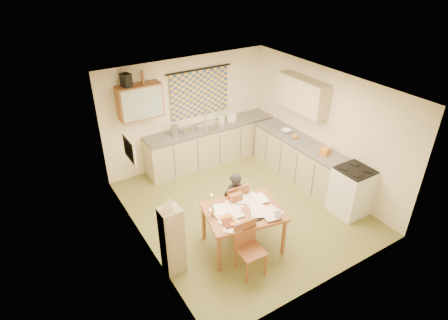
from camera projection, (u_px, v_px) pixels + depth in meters
floor at (242, 208)px, 7.48m from camera, size 4.00×4.50×0.02m
ceiling at (246, 86)px, 6.22m from camera, size 4.00×4.50×0.02m
wall_back at (188, 112)px, 8.51m from camera, size 4.00×0.02×2.50m
wall_front at (336, 219)px, 5.18m from camera, size 4.00×0.02×2.50m
wall_left at (139, 185)px, 5.93m from camera, size 0.02×4.50×2.50m
wall_right at (324, 128)px, 7.76m from camera, size 0.02×4.50×2.50m
window_blind at (200, 93)px, 8.42m from camera, size 1.45×0.03×1.05m
curtain_rod at (199, 69)px, 8.13m from camera, size 1.60×0.04×0.04m
wall_cabinet at (140, 101)px, 7.58m from camera, size 0.90×0.34×0.70m
wall_cabinet_glass at (143, 104)px, 7.45m from camera, size 0.84×0.02×0.64m
upper_cabinet_right at (302, 94)px, 7.79m from camera, size 0.34×1.30×0.70m
framed_print at (130, 149)px, 6.02m from camera, size 0.04×0.50×0.40m
print_canvas at (131, 149)px, 6.03m from camera, size 0.01×0.42×0.32m
counter_back at (213, 143)px, 8.90m from camera, size 3.30×0.62×0.92m
counter_right at (307, 164)px, 8.06m from camera, size 0.62×2.95×0.92m
stove at (351, 191)px, 7.13m from camera, size 0.62×0.62×0.96m
sink at (212, 127)px, 8.68m from camera, size 0.65×0.58×0.10m
tap at (206, 118)px, 8.69m from camera, size 0.04×0.04×0.28m
dish_rack at (188, 130)px, 8.36m from camera, size 0.40×0.36×0.06m
kettle at (174, 130)px, 8.16m from camera, size 0.20×0.20×0.24m
mixing_bowl at (232, 118)px, 8.86m from camera, size 0.26×0.26×0.16m
soap_bottle at (222, 118)px, 8.77m from camera, size 0.15×0.15×0.21m
bowl at (286, 131)px, 8.35m from camera, size 0.34×0.34×0.05m
orange_bag at (325, 151)px, 7.47m from camera, size 0.26×0.23×0.12m
fruit_orange at (296, 136)px, 8.05m from camera, size 0.10×0.10×0.10m
speaker at (126, 80)px, 7.24m from camera, size 0.21×0.24×0.26m
bottle_green at (128, 80)px, 7.26m from camera, size 0.08×0.08×0.26m
bottle_brown at (142, 77)px, 7.39m from camera, size 0.09×0.09×0.26m
dining_table at (243, 228)px, 6.35m from camera, size 1.42×1.19×0.75m
chair_far at (233, 212)px, 6.88m from camera, size 0.44×0.44×0.94m
chair_near at (250, 258)px, 5.89m from camera, size 0.41×0.41×0.89m
person at (234, 200)px, 6.71m from camera, size 0.48×0.37×1.14m
shelf_stand at (172, 240)px, 5.77m from camera, size 0.32×0.30×1.19m
lampshade at (169, 203)px, 5.42m from camera, size 0.20×0.20×0.22m
letter_rack at (236, 198)px, 6.34m from camera, size 0.22×0.10×0.16m
mug at (278, 215)px, 5.97m from camera, size 0.25×0.25×0.11m
magazine at (223, 225)px, 5.84m from camera, size 0.28×0.32×0.02m
book at (222, 220)px, 5.94m from camera, size 0.20×0.28×0.02m
orange_box at (234, 225)px, 5.82m from camera, size 0.14×0.12×0.04m
eyeglasses at (258, 220)px, 5.94m from camera, size 0.14×0.06×0.02m
candle_holder at (213, 211)px, 6.01m from camera, size 0.08×0.08×0.18m
candle at (212, 201)px, 5.92m from camera, size 0.03×0.03×0.22m
candle_flame at (211, 195)px, 5.84m from camera, size 0.02×0.02×0.02m
papers at (243, 209)px, 6.17m from camera, size 1.13×0.95×0.03m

